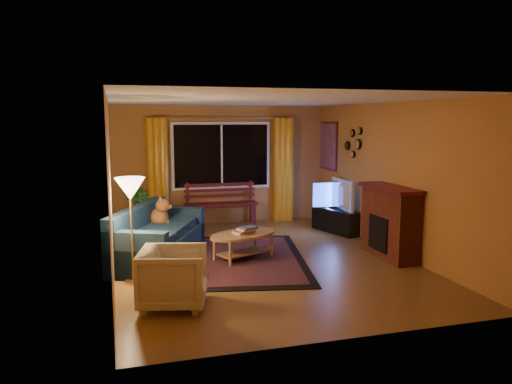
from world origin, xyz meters
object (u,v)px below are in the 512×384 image
object	(u,v)px
sofa	(159,234)
floor_lamp	(132,231)
armchair	(173,274)
coffee_table	(243,246)
bench	(221,214)
tv_console	(337,221)

from	to	relation	value
sofa	floor_lamp	distance (m)	1.13
armchair	coffee_table	world-z (taller)	armchair
coffee_table	floor_lamp	bearing A→B (deg)	-158.52
bench	armchair	world-z (taller)	armchair
bench	tv_console	world-z (taller)	tv_console
sofa	armchair	bearing A→B (deg)	-65.76
bench	floor_lamp	xyz separation A→B (m)	(-1.94, -3.34, 0.50)
floor_lamp	coffee_table	size ratio (longest dim) A/B	1.22
bench	floor_lamp	distance (m)	3.89
armchair	coffee_table	bearing A→B (deg)	-23.15
floor_lamp	sofa	bearing A→B (deg)	65.99
armchair	coffee_table	distance (m)	2.14
sofa	tv_console	bearing A→B (deg)	41.24
sofa	coffee_table	bearing A→B (deg)	10.58
sofa	floor_lamp	size ratio (longest dim) A/B	1.47
coffee_table	tv_console	world-z (taller)	tv_console
bench	tv_console	size ratio (longest dim) A/B	1.36
coffee_table	tv_console	distance (m)	2.66
armchair	tv_console	world-z (taller)	armchair
bench	floor_lamp	bearing A→B (deg)	-118.35
sofa	floor_lamp	xyz separation A→B (m)	(-0.45, -1.00, 0.29)
bench	armchair	size ratio (longest dim) A/B	1.93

